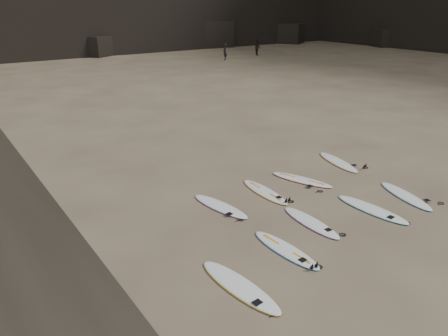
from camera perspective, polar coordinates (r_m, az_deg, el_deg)
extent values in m
plane|color=#897559|center=(14.36, 14.62, -6.39)|extent=(240.00, 240.00, 0.00)
cube|color=black|center=(56.26, -16.49, 15.04)|extent=(4.23, 4.46, 2.33)
cube|color=black|center=(64.54, -1.87, 17.12)|extent=(5.95, 5.19, 3.59)
cube|color=black|center=(70.95, 8.32, 17.01)|extent=(5.31, 5.56, 2.88)
cube|color=black|center=(69.01, 20.46, 15.64)|extent=(4.39, 4.01, 2.41)
ellipsoid|color=white|center=(10.88, 2.05, -15.14)|extent=(0.88, 2.76, 0.10)
ellipsoid|color=white|center=(12.36, 8.05, -10.46)|extent=(0.67, 2.47, 0.09)
ellipsoid|color=white|center=(13.86, 11.28, -6.95)|extent=(0.72, 2.44, 0.09)
ellipsoid|color=white|center=(15.18, 18.75, -5.09)|extent=(0.78, 2.70, 0.10)
ellipsoid|color=white|center=(16.60, 22.61, -3.35)|extent=(1.30, 2.60, 0.09)
ellipsoid|color=white|center=(14.58, -0.51, -5.00)|extent=(0.99, 2.53, 0.09)
ellipsoid|color=white|center=(15.71, 5.33, -3.09)|extent=(0.74, 2.53, 0.09)
ellipsoid|color=white|center=(16.92, 10.09, -1.50)|extent=(1.40, 2.57, 0.09)
ellipsoid|color=white|center=(19.07, 14.66, 0.78)|extent=(1.23, 2.66, 0.09)
imported|color=black|center=(50.55, 0.13, 14.94)|extent=(0.66, 0.77, 1.79)
imported|color=black|center=(55.04, 4.44, 15.43)|extent=(0.99, 1.09, 1.83)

